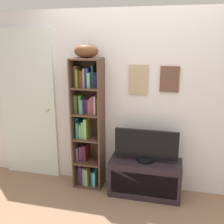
% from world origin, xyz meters
% --- Properties ---
extents(back_wall, '(4.80, 0.08, 2.30)m').
position_xyz_m(back_wall, '(0.00, 1.13, 1.15)').
color(back_wall, silver).
rests_on(back_wall, ground).
extents(bookshelf, '(0.38, 0.29, 1.72)m').
position_xyz_m(bookshelf, '(-0.64, 0.98, 0.85)').
color(bookshelf, brown).
rests_on(bookshelf, ground).
extents(football, '(0.31, 0.17, 0.16)m').
position_xyz_m(football, '(-0.62, 0.95, 1.80)').
color(football, brown).
rests_on(football, bookshelf).
extents(tv_stand, '(0.90, 0.39, 0.46)m').
position_xyz_m(tv_stand, '(0.14, 0.90, 0.23)').
color(tv_stand, black).
rests_on(tv_stand, ground).
extents(television, '(0.78, 0.22, 0.41)m').
position_xyz_m(television, '(0.14, 0.90, 0.66)').
color(television, black).
rests_on(television, tv_stand).
extents(door, '(0.84, 0.09, 2.09)m').
position_xyz_m(door, '(-1.55, 1.08, 1.04)').
color(door, silver).
rests_on(door, ground).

